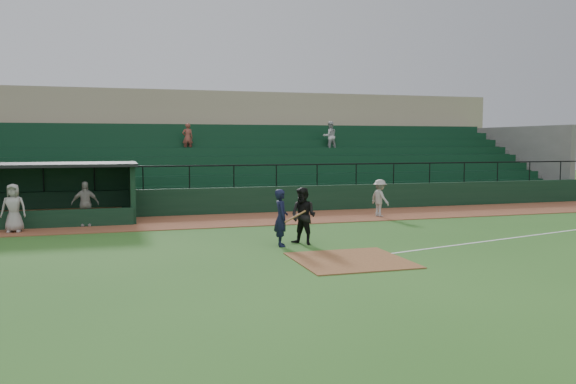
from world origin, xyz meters
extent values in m
plane|color=#29591C|center=(0.00, 0.00, 0.00)|extent=(90.00, 90.00, 0.00)
cube|color=brown|center=(0.00, 8.00, 0.01)|extent=(40.00, 4.00, 0.03)
cube|color=brown|center=(0.00, -1.00, 0.01)|extent=(3.00, 3.00, 0.03)
cube|color=white|center=(8.00, 1.20, 0.01)|extent=(17.49, 4.44, 0.01)
cube|color=black|center=(0.00, 10.20, 0.60)|extent=(36.00, 0.35, 1.20)
cylinder|color=black|center=(0.00, 10.20, 2.20)|extent=(36.00, 0.06, 0.06)
cube|color=#62635E|center=(0.00, 15.10, 1.80)|extent=(36.00, 9.00, 3.60)
cube|color=#0E361F|center=(0.00, 14.60, 2.25)|extent=(34.56, 8.00, 4.05)
cube|color=#62635E|center=(18.00, 15.15, 2.10)|extent=(0.35, 9.50, 4.20)
cube|color=tan|center=(0.00, 21.60, 3.20)|extent=(38.00, 3.00, 6.40)
cube|color=#62635E|center=(0.00, 19.60, 3.70)|extent=(36.00, 2.00, 0.20)
imported|color=silver|center=(5.81, 15.90, 3.56)|extent=(0.84, 0.65, 1.73)
imported|color=brown|center=(-2.37, 15.90, 3.48)|extent=(0.57, 0.37, 1.56)
cube|color=black|center=(-9.75, 10.40, 1.15)|extent=(8.50, 0.20, 2.30)
cube|color=black|center=(-5.50, 9.10, 1.15)|extent=(0.20, 2.60, 2.30)
cube|color=black|center=(-9.75, 9.10, 2.36)|extent=(8.90, 3.20, 0.12)
cube|color=olive|center=(-9.75, 10.00, 0.25)|extent=(7.65, 0.40, 0.50)
cube|color=black|center=(-9.75, 7.75, 0.35)|extent=(8.50, 0.12, 0.70)
imported|color=black|center=(-1.22, 1.69, 0.90)|extent=(0.51, 0.71, 1.80)
cylinder|color=olive|center=(-0.82, 1.49, 0.95)|extent=(0.79, 0.34, 0.35)
imported|color=black|center=(-0.46, 1.76, 0.91)|extent=(1.10, 1.12, 1.82)
imported|color=#A29D97|center=(4.82, 7.19, 0.84)|extent=(0.84, 1.16, 1.61)
imported|color=#9A9690|center=(-7.29, 7.85, 0.89)|extent=(1.02, 0.44, 1.72)
imported|color=#A39E98|center=(-9.68, 7.00, 0.90)|extent=(0.90, 0.63, 1.74)
camera|label=1|loc=(-6.17, -15.56, 3.28)|focal=36.11mm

